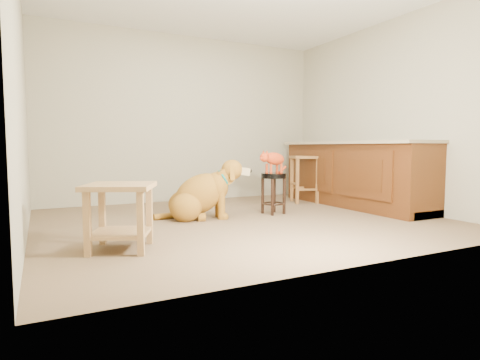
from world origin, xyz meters
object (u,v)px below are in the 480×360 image
padded_stool (273,185)px  tabby_kitten (273,159)px  wood_stool (304,178)px  side_table (120,206)px  golden_retriever (201,195)px

padded_stool → tabby_kitten: 0.33m
wood_stool → side_table: 3.51m
padded_stool → tabby_kitten: tabby_kitten is taller
wood_stool → tabby_kitten: size_ratio=1.44×
tabby_kitten → golden_retriever: bearing=166.4°
padded_stool → side_table: (-2.09, -0.99, -0.01)m
golden_retriever → tabby_kitten: size_ratio=2.31×
padded_stool → side_table: 2.31m
golden_retriever → tabby_kitten: bearing=8.7°
padded_stool → golden_retriever: bearing=175.0°
side_table → wood_stool: bearing=28.9°
wood_stool → side_table: size_ratio=1.03×
wood_stool → golden_retriever: wood_stool is taller
side_table → tabby_kitten: size_ratio=1.40×
padded_stool → wood_stool: (0.99, 0.71, 0.00)m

